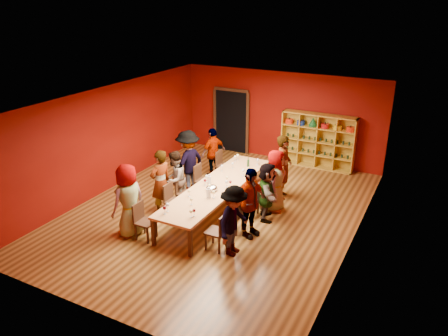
{
  "coord_description": "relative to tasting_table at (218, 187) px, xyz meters",
  "views": [
    {
      "loc": [
        4.9,
        -9.08,
        5.4
      ],
      "look_at": [
        0.06,
        0.25,
        1.15
      ],
      "focal_mm": 35.0,
      "sensor_mm": 36.0,
      "label": 1
    }
  ],
  "objects": [
    {
      "name": "room_shell",
      "position": [
        0.0,
        0.0,
        0.8
      ],
      "size": [
        7.1,
        9.1,
        3.04
      ],
      "color": "brown",
      "rests_on": "ground"
    },
    {
      "name": "tasting_table",
      "position": [
        0.0,
        0.0,
        0.0
      ],
      "size": [
        1.1,
        4.5,
        0.75
      ],
      "color": "tan",
      "rests_on": "ground"
    },
    {
      "name": "doorway",
      "position": [
        -1.8,
        4.43,
        0.42
      ],
      "size": [
        1.4,
        0.17,
        2.3
      ],
      "color": "black",
      "rests_on": "ground"
    },
    {
      "name": "shelving_unit",
      "position": [
        1.4,
        4.32,
        0.28
      ],
      "size": [
        2.4,
        0.4,
        1.8
      ],
      "color": "gold",
      "rests_on": "ground"
    },
    {
      "name": "chair_person_left_0",
      "position": [
        -0.91,
        -2.0,
        -0.2
      ],
      "size": [
        0.42,
        0.42,
        0.89
      ],
      "color": "#311B10",
      "rests_on": "ground"
    },
    {
      "name": "person_left_0",
      "position": [
        -1.28,
        -2.0,
        0.19
      ],
      "size": [
        0.65,
        0.95,
        1.78
      ],
      "primitive_type": "imported",
      "rotation": [
        0.0,
        0.0,
        -1.79
      ],
      "color": "silver",
      "rests_on": "ground"
    },
    {
      "name": "chair_person_left_1",
      "position": [
        -0.91,
        -0.77,
        -0.2
      ],
      "size": [
        0.42,
        0.42,
        0.89
      ],
      "color": "#311B10",
      "rests_on": "ground"
    },
    {
      "name": "person_left_1",
      "position": [
        -1.24,
        -0.77,
        0.18
      ],
      "size": [
        0.62,
        0.74,
        1.75
      ],
      "primitive_type": "imported",
      "rotation": [
        0.0,
        0.0,
        -1.84
      ],
      "color": "silver",
      "rests_on": "ground"
    },
    {
      "name": "chair_person_left_2",
      "position": [
        -0.91,
        -0.23,
        -0.2
      ],
      "size": [
        0.42,
        0.42,
        0.89
      ],
      "color": "#311B10",
      "rests_on": "ground"
    },
    {
      "name": "person_left_2",
      "position": [
        -1.17,
        -0.23,
        0.08
      ],
      "size": [
        0.51,
        0.8,
        1.55
      ],
      "primitive_type": "imported",
      "rotation": [
        0.0,
        0.0,
        -1.43
      ],
      "color": "pink",
      "rests_on": "ground"
    },
    {
      "name": "chair_person_left_3",
      "position": [
        -0.91,
        0.7,
        -0.2
      ],
      "size": [
        0.42,
        0.42,
        0.89
      ],
      "color": "#311B10",
      "rests_on": "ground"
    },
    {
      "name": "person_left_3",
      "position": [
        -1.33,
        0.7,
        0.22
      ],
      "size": [
        0.71,
        1.26,
        1.84
      ],
      "primitive_type": "imported",
      "rotation": [
        0.0,
        0.0,
        -1.76
      ],
      "color": "#131736",
      "rests_on": "ground"
    },
    {
      "name": "chair_person_left_4",
      "position": [
        -0.91,
        2.0,
        -0.2
      ],
      "size": [
        0.42,
        0.42,
        0.89
      ],
      "color": "#311B10",
      "rests_on": "ground"
    },
    {
      "name": "person_left_4",
      "position": [
        -1.22,
        2.0,
        0.09
      ],
      "size": [
        0.72,
        1.01,
        1.58
      ],
      "primitive_type": "imported",
      "rotation": [
        0.0,
        0.0,
        -1.93
      ],
      "color": "#151D3B",
      "rests_on": "ground"
    },
    {
      "name": "chair_person_right_0",
      "position": [
        0.91,
        -1.62,
        -0.2
      ],
      "size": [
        0.42,
        0.42,
        0.89
      ],
      "color": "#311B10",
      "rests_on": "ground"
    },
    {
      "name": "person_right_0",
      "position": [
        1.27,
        -1.62,
        0.11
      ],
      "size": [
        0.45,
        1.06,
        1.63
      ],
      "primitive_type": "imported",
      "rotation": [
        0.0,
        0.0,
        1.55
      ],
      "color": "#121632",
      "rests_on": "ground"
    },
    {
      "name": "chair_person_right_1",
      "position": [
        0.91,
        -0.76,
        -0.2
      ],
      "size": [
        0.42,
        0.42,
        0.89
      ],
      "color": "#311B10",
      "rests_on": "ground"
    },
    {
      "name": "person_right_1",
      "position": [
        1.25,
        -0.76,
        0.16
      ],
      "size": [
        0.75,
        1.1,
        1.72
      ],
      "primitive_type": "imported",
      "rotation": [
        0.0,
        0.0,
        1.25
      ],
      "color": "#6186C8",
      "rests_on": "ground"
    },
    {
      "name": "chair_person_right_2",
      "position": [
        0.91,
        0.2,
        -0.2
      ],
      "size": [
        0.42,
        0.42,
        0.89
      ],
      "color": "#311B10",
      "rests_on": "ground"
    },
    {
      "name": "person_right_2",
      "position": [
        1.3,
        0.2,
        0.06
      ],
      "size": [
        0.93,
        1.46,
        1.53
      ],
      "primitive_type": "imported",
      "rotation": [
        0.0,
        0.0,
        1.98
      ],
      "color": "pink",
      "rests_on": "ground"
    },
    {
      "name": "chair_person_right_3",
      "position": [
        0.91,
        0.77,
        -0.2
      ],
      "size": [
        0.42,
        0.42,
        0.89
      ],
      "color": "#311B10",
      "rests_on": "ground"
    },
    {
      "name": "person_right_3",
      "position": [
        1.3,
        0.77,
        0.14
      ],
      "size": [
        0.59,
        0.89,
        1.67
      ],
      "primitive_type": "imported",
      "rotation": [
        0.0,
        0.0,
        1.76
      ],
      "color": "tan",
      "rests_on": "ground"
    },
    {
      "name": "chair_person_right_4",
      "position": [
        0.91,
        1.6,
        -0.2
      ],
      "size": [
        0.42,
        0.42,
        0.89
      ],
      "color": "#311B10",
      "rests_on": "ground"
    },
    {
      "name": "person_right_4",
      "position": [
        1.21,
        1.6,
        0.21
      ],
      "size": [
        0.63,
        0.76,
        1.82
      ],
      "primitive_type": "imported",
      "rotation": [
        0.0,
        0.0,
        1.81
      ],
      "color": "pink",
      "rests_on": "ground"
    },
    {
      "name": "wine_glass_0",
      "position": [
        -0.17,
        1.22,
        0.18
      ],
      "size": [
        0.07,
        0.07,
        0.18
      ],
      "color": "silver",
      "rests_on": "tasting_table"
    },
    {
      "name": "wine_glass_1",
      "position": [
        -0.29,
        -0.92,
        0.19
      ],
      "size": [
        0.08,
        0.08,
        0.19
      ],
      "color": "silver",
      "rests_on": "tasting_table"
    },
    {
      "name": "wine_glass_2",
      "position": [
        0.15,
        0.26,
        0.18
      ],
      "size": [
        0.07,
        0.07,
        0.18
      ],
      "color": "silver",
      "rests_on": "tasting_table"
    },
    {
      "name": "wine_glass_3",
      "position": [
        0.33,
        -1.73,
        0.18
      ],
      "size": [
        0.07,
        0.07,
        0.18
      ],
      "color": "silver",
      "rests_on": "tasting_table"
    },
    {
      "name": "wine_glass_4",
      "position": [
        -0.01,
        -1.28,
        0.18
      ],
      "size": [
        0.07,
        0.07,
        0.18
      ],
      "color": "silver",
      "rests_on": "tasting_table"
    },
    {
      "name": "wine_glass_5",
      "position": [
        0.36,
        1.77,
        0.2
      ],
      "size": [
        0.08,
        0.08,
        0.2
      ],
      "color": "silver",
      "rests_on": "tasting_table"
    },
    {
      "name": "wine_glass_6",
      "position": [
        0.28,
        -0.72,
        0.2
      ],
      "size": [
        0.08,
        0.08,
        0.2
      ],
      "color": "silver",
      "rests_on": "tasting_table"
    },
    {
      "name": "wine_glass_7",
      "position": [
        -0.28,
        -0.16,
        0.18
      ],
      "size": [
        0.07,
        0.07,
        0.18
      ],
      "color": "silver",
      "rests_on": "tasting_table"
    },
    {
      "name": "wine_glass_8",
      "position": [
        0.3,
        -1.81,
        0.19
      ],
      "size": [
        0.08,
        0.08,
        0.19
      ],
      "color": "silver",
      "rests_on": "tasting_table"
    },
    {
      "name": "wine_glass_9",
      "position": [
        -0.35,
        1.75,
        0.18
      ],
      "size": [
        0.07,
        0.07,
        0.18
      ],
      "color": "silver",
      "rests_on": "tasting_table"
    },
    {
      "name": "wine_glass_10",
      "position": [
        -0.33,
        1.88,
        0.19
      ],
      "size": [
        0.08,
        0.08,
        0.19
      ],
      "color": "silver",
      "rests_on": "tasting_table"
    },
    {
      "name": "wine_glass_11",
      "position": [
        -0.32,
        -1.82,
        0.21
      ],
      "size": [
        0.09,
        0.09,
        0.22
      ],
      "color": "silver",
      "rests_on": "tasting_table"
    },
    {
      "name": "wine_glass_12",
      "position": [
        -0.36,
        0.06,
        0.19
      ],
      "size": [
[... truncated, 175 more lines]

